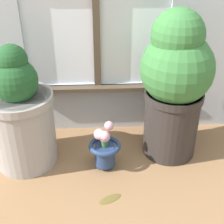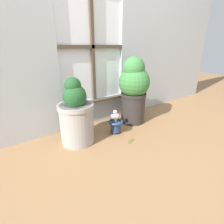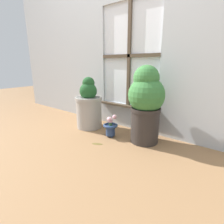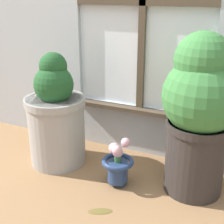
% 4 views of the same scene
% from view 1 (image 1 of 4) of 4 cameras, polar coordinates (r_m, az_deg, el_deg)
% --- Properties ---
extents(ground_plane, '(10.00, 10.00, 0.00)m').
position_cam_1_polar(ground_plane, '(1.47, -2.01, -14.34)').
color(ground_plane, olive).
extents(potted_plant_left, '(0.32, 0.32, 0.61)m').
position_cam_1_polar(potted_plant_left, '(1.54, -16.21, -0.55)').
color(potted_plant_left, '#9E9993').
rests_on(potted_plant_left, ground_plane).
extents(potted_plant_right, '(0.35, 0.35, 0.75)m').
position_cam_1_polar(potted_plant_right, '(1.52, 11.55, 5.34)').
color(potted_plant_right, '#2D2826').
rests_on(potted_plant_right, ground_plane).
extents(flower_vase, '(0.16, 0.16, 0.24)m').
position_cam_1_polar(flower_vase, '(1.53, -1.30, -6.44)').
color(flower_vase, navy).
rests_on(flower_vase, ground_plane).
extents(fallen_leaf, '(0.12, 0.09, 0.01)m').
position_cam_1_polar(fallen_leaf, '(1.43, -0.29, -15.54)').
color(fallen_leaf, brown).
rests_on(fallen_leaf, ground_plane).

